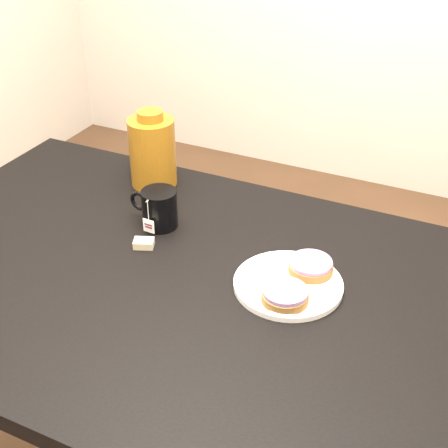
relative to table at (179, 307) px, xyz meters
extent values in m
cube|color=black|center=(0.00, 0.00, 0.06)|extent=(1.40, 0.90, 0.04)
cylinder|color=black|center=(-0.64, 0.39, -0.31)|extent=(0.06, 0.06, 0.71)
cylinder|color=white|center=(0.22, 0.07, 0.09)|extent=(0.23, 0.23, 0.01)
torus|color=white|center=(0.22, 0.07, 0.10)|extent=(0.22, 0.22, 0.01)
cylinder|color=brown|center=(0.25, 0.12, 0.10)|extent=(0.11, 0.11, 0.02)
cylinder|color=#A37EAA|center=(0.25, 0.12, 0.12)|extent=(0.11, 0.11, 0.01)
cylinder|color=brown|center=(0.24, 0.01, 0.10)|extent=(0.13, 0.13, 0.02)
cylinder|color=#A37EAA|center=(0.24, 0.01, 0.12)|extent=(0.13, 0.13, 0.01)
cylinder|color=black|center=(-0.14, 0.16, 0.13)|extent=(0.09, 0.09, 0.09)
cylinder|color=black|center=(-0.14, 0.16, 0.17)|extent=(0.07, 0.07, 0.00)
torus|color=black|center=(-0.19, 0.16, 0.13)|extent=(0.05, 0.01, 0.05)
cylinder|color=beige|center=(-0.14, 0.12, 0.15)|extent=(0.00, 0.00, 0.05)
cube|color=white|center=(-0.14, 0.12, 0.11)|extent=(0.03, 0.00, 0.03)
cube|color=#C6B793|center=(-0.12, 0.07, 0.09)|extent=(0.05, 0.05, 0.02)
cylinder|color=#66390D|center=(-0.26, 0.34, 0.17)|extent=(0.15, 0.15, 0.18)
cylinder|color=#66390D|center=(-0.26, 0.34, 0.28)|extent=(0.07, 0.07, 0.02)
camera|label=1|loc=(0.54, -0.91, 0.89)|focal=50.00mm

